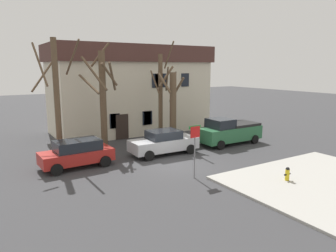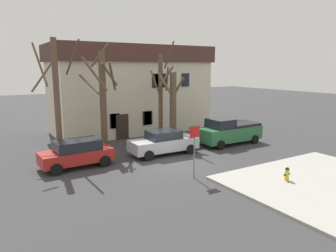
# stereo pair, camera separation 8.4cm
# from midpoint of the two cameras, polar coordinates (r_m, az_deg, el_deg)

# --- Properties ---
(ground_plane) EXTENTS (120.00, 120.00, 0.00)m
(ground_plane) POSITION_cam_midpoint_polar(r_m,az_deg,el_deg) (19.86, 1.04, -6.89)
(ground_plane) COLOR #38383A
(sidewalk_slab) EXTENTS (9.65, 7.83, 0.12)m
(sidewalk_slab) POSITION_cam_midpoint_polar(r_m,az_deg,el_deg) (18.55, 26.56, -9.12)
(sidewalk_slab) COLOR #A8A59E
(sidewalk_slab) RESTS_ON ground_plane
(building_main) EXTENTS (14.62, 6.66, 7.87)m
(building_main) POSITION_cam_midpoint_polar(r_m,az_deg,el_deg) (30.10, -6.84, 6.76)
(building_main) COLOR beige
(building_main) RESTS_ON ground_plane
(tree_bare_near) EXTENTS (2.81, 2.63, 7.75)m
(tree_bare_near) POSITION_cam_midpoint_polar(r_m,az_deg,el_deg) (21.23, -19.55, 5.08)
(tree_bare_near) COLOR brown
(tree_bare_near) RESTS_ON ground_plane
(tree_bare_mid) EXTENTS (2.59, 2.31, 7.71)m
(tree_bare_mid) POSITION_cam_midpoint_polar(r_m,az_deg,el_deg) (23.15, -11.78, 5.22)
(tree_bare_mid) COLOR brown
(tree_bare_mid) RESTS_ON ground_plane
(tree_bare_far) EXTENTS (2.02, 2.09, 7.93)m
(tree_bare_far) POSITION_cam_midpoint_polar(r_m,az_deg,el_deg) (25.17, -1.31, 5.54)
(tree_bare_far) COLOR brown
(tree_bare_far) RESTS_ON ground_plane
(tree_bare_end) EXTENTS (1.88, 1.87, 6.05)m
(tree_bare_end) POSITION_cam_midpoint_polar(r_m,az_deg,el_deg) (24.52, 0.73, 3.69)
(tree_bare_end) COLOR brown
(tree_bare_end) RESTS_ON ground_plane
(car_red_wagon) EXTENTS (4.31, 2.18, 1.66)m
(car_red_wagon) POSITION_cam_midpoint_polar(r_m,az_deg,el_deg) (19.88, -16.20, -4.70)
(car_red_wagon) COLOR #AD231E
(car_red_wagon) RESTS_ON ground_plane
(car_silver_sedan) EXTENTS (4.78, 2.16, 1.68)m
(car_silver_sedan) POSITION_cam_midpoint_polar(r_m,az_deg,el_deg) (21.91, -0.89, -2.93)
(car_silver_sedan) COLOR #B7BABF
(car_silver_sedan) RESTS_ON ground_plane
(pickup_truck_green) EXTENTS (5.25, 2.36, 2.07)m
(pickup_truck_green) POSITION_cam_midpoint_polar(r_m,az_deg,el_deg) (25.28, 10.78, -0.93)
(pickup_truck_green) COLOR #2D6B42
(pickup_truck_green) RESTS_ON ground_plane
(fire_hydrant) EXTENTS (0.42, 0.22, 0.71)m
(fire_hydrant) POSITION_cam_midpoint_polar(r_m,az_deg,el_deg) (17.79, 20.56, -8.02)
(fire_hydrant) COLOR gold
(fire_hydrant) RESTS_ON sidewalk_slab
(street_sign_pole) EXTENTS (0.76, 0.07, 2.90)m
(street_sign_pole) POSITION_cam_midpoint_polar(r_m,az_deg,el_deg) (16.95, 4.73, -2.86)
(street_sign_pole) COLOR slate
(street_sign_pole) RESTS_ON ground_plane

